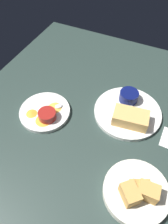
{
  "coord_description": "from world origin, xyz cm",
  "views": [
    {
      "loc": [
        -15.33,
        50.26,
        66.79
      ],
      "look_at": [
        6.37,
        4.13,
        3.0
      ],
      "focal_mm": 33.67,
      "sensor_mm": 36.0,
      "label": 1
    }
  ],
  "objects_px": {
    "plate_sandwich_main": "(127,112)",
    "plate_chips_companion": "(45,112)",
    "ramekin_light_gravy": "(47,115)",
    "sandwich_half_near": "(131,117)",
    "bread_basket_rear": "(137,192)",
    "ramekin_dark_sauce": "(129,96)",
    "spoon_by_gravy_ramekin": "(55,107)",
    "spoon_by_dark_ramekin": "(131,110)"
  },
  "relations": [
    {
      "from": "ramekin_light_gravy",
      "to": "plate_sandwich_main",
      "type": "bearing_deg",
      "value": -148.68
    },
    {
      "from": "plate_sandwich_main",
      "to": "ramekin_light_gravy",
      "type": "distance_m",
      "value": 0.32
    },
    {
      "from": "ramekin_dark_sauce",
      "to": "ramekin_light_gravy",
      "type": "xyz_separation_m",
      "value": [
        0.25,
        0.22,
        -0.01
      ]
    },
    {
      "from": "sandwich_half_near",
      "to": "spoon_by_dark_ramekin",
      "type": "height_order",
      "value": "sandwich_half_near"
    },
    {
      "from": "spoon_by_dark_ramekin",
      "to": "spoon_by_gravy_ramekin",
      "type": "bearing_deg",
      "value": 22.22
    },
    {
      "from": "spoon_by_dark_ramekin",
      "to": "plate_chips_companion",
      "type": "relative_size",
      "value": 0.46
    },
    {
      "from": "spoon_by_gravy_ramekin",
      "to": "bread_basket_rear",
      "type": "relative_size",
      "value": 0.4
    },
    {
      "from": "bread_basket_rear",
      "to": "sandwich_half_near",
      "type": "bearing_deg",
      "value": -68.41
    },
    {
      "from": "sandwich_half_near",
      "to": "bread_basket_rear",
      "type": "distance_m",
      "value": 0.27
    },
    {
      "from": "sandwich_half_near",
      "to": "spoon_by_gravy_ramekin",
      "type": "xyz_separation_m",
      "value": [
        0.29,
        0.06,
        -0.02
      ]
    },
    {
      "from": "ramekin_dark_sauce",
      "to": "ramekin_light_gravy",
      "type": "relative_size",
      "value": 1.11
    },
    {
      "from": "sandwich_half_near",
      "to": "ramekin_dark_sauce",
      "type": "distance_m",
      "value": 0.11
    },
    {
      "from": "ramekin_light_gravy",
      "to": "spoon_by_gravy_ramekin",
      "type": "xyz_separation_m",
      "value": [
        -0.0,
        -0.06,
        -0.01
      ]
    },
    {
      "from": "ramekin_light_gravy",
      "to": "bread_basket_rear",
      "type": "distance_m",
      "value": 0.41
    },
    {
      "from": "plate_chips_companion",
      "to": "spoon_by_gravy_ramekin",
      "type": "distance_m",
      "value": 0.05
    },
    {
      "from": "plate_sandwich_main",
      "to": "bread_basket_rear",
      "type": "xyz_separation_m",
      "value": [
        -0.12,
        0.3,
        0.02
      ]
    },
    {
      "from": "ramekin_dark_sauce",
      "to": "spoon_by_gravy_ramekin",
      "type": "distance_m",
      "value": 0.3
    },
    {
      "from": "ramekin_dark_sauce",
      "to": "bread_basket_rear",
      "type": "relative_size",
      "value": 0.38
    },
    {
      "from": "spoon_by_dark_ramekin",
      "to": "sandwich_half_near",
      "type": "bearing_deg",
      "value": 100.37
    },
    {
      "from": "plate_sandwich_main",
      "to": "plate_chips_companion",
      "type": "height_order",
      "value": "same"
    },
    {
      "from": "plate_sandwich_main",
      "to": "ramekin_dark_sauce",
      "type": "xyz_separation_m",
      "value": [
        0.02,
        -0.06,
        0.03
      ]
    },
    {
      "from": "plate_sandwich_main",
      "to": "sandwich_half_near",
      "type": "xyz_separation_m",
      "value": [
        -0.02,
        0.05,
        0.03
      ]
    },
    {
      "from": "ramekin_light_gravy",
      "to": "bread_basket_rear",
      "type": "height_order",
      "value": "bread_basket_rear"
    },
    {
      "from": "plate_chips_companion",
      "to": "spoon_by_gravy_ramekin",
      "type": "bearing_deg",
      "value": -135.4
    },
    {
      "from": "spoon_by_dark_ramekin",
      "to": "spoon_by_gravy_ramekin",
      "type": "relative_size",
      "value": 1.14
    },
    {
      "from": "ramekin_dark_sauce",
      "to": "spoon_by_dark_ramekin",
      "type": "relative_size",
      "value": 0.83
    },
    {
      "from": "sandwich_half_near",
      "to": "spoon_by_dark_ramekin",
      "type": "bearing_deg",
      "value": -79.63
    },
    {
      "from": "plate_sandwich_main",
      "to": "bread_basket_rear",
      "type": "height_order",
      "value": "bread_basket_rear"
    },
    {
      "from": "sandwich_half_near",
      "to": "bread_basket_rear",
      "type": "xyz_separation_m",
      "value": [
        -0.1,
        0.25,
        -0.02
      ]
    },
    {
      "from": "bread_basket_rear",
      "to": "plate_chips_companion",
      "type": "bearing_deg",
      "value": -20.29
    },
    {
      "from": "spoon_by_dark_ramekin",
      "to": "plate_chips_companion",
      "type": "bearing_deg",
      "value": 25.03
    },
    {
      "from": "plate_sandwich_main",
      "to": "plate_chips_companion",
      "type": "relative_size",
      "value": 1.32
    },
    {
      "from": "ramekin_dark_sauce",
      "to": "ramekin_light_gravy",
      "type": "height_order",
      "value": "ramekin_dark_sauce"
    },
    {
      "from": "plate_sandwich_main",
      "to": "bread_basket_rear",
      "type": "relative_size",
      "value": 1.32
    },
    {
      "from": "ramekin_dark_sauce",
      "to": "bread_basket_rear",
      "type": "distance_m",
      "value": 0.38
    },
    {
      "from": "plate_sandwich_main",
      "to": "spoon_by_gravy_ramekin",
      "type": "relative_size",
      "value": 3.31
    },
    {
      "from": "ramekin_light_gravy",
      "to": "bread_basket_rear",
      "type": "xyz_separation_m",
      "value": [
        -0.39,
        0.13,
        -0.01
      ]
    },
    {
      "from": "sandwich_half_near",
      "to": "spoon_by_gravy_ramekin",
      "type": "distance_m",
      "value": 0.3
    },
    {
      "from": "ramekin_dark_sauce",
      "to": "spoon_by_dark_ramekin",
      "type": "xyz_separation_m",
      "value": [
        -0.03,
        0.05,
        -0.02
      ]
    },
    {
      "from": "ramekin_light_gravy",
      "to": "bread_basket_rear",
      "type": "relative_size",
      "value": 0.34
    },
    {
      "from": "plate_chips_companion",
      "to": "ramekin_light_gravy",
      "type": "relative_size",
      "value": 2.94
    },
    {
      "from": "ramekin_dark_sauce",
      "to": "plate_chips_companion",
      "type": "bearing_deg",
      "value": 34.78
    }
  ]
}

